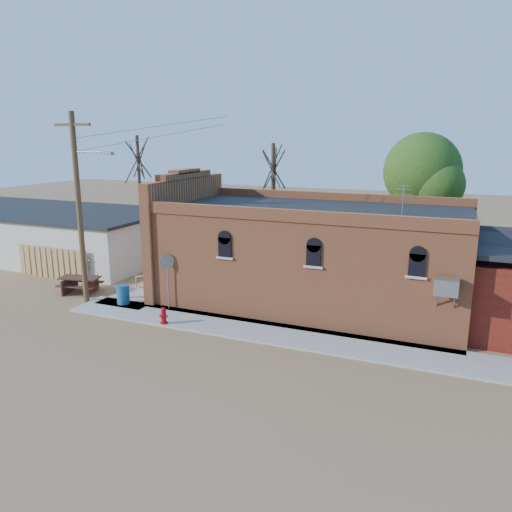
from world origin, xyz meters
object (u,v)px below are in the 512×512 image
at_px(fire_hydrant, 164,315).
at_px(picnic_table, 80,282).
at_px(utility_pole, 80,205).
at_px(trash_barrel, 123,294).
at_px(brick_bar, 307,255).
at_px(stop_sign, 167,267).

height_order(fire_hydrant, picnic_table, picnic_table).
relative_size(utility_pole, trash_barrel, 9.83).
xyz_separation_m(brick_bar, stop_sign, (-5.51, -3.69, -0.26)).
bearing_deg(fire_hydrant, trash_barrel, 134.68).
bearing_deg(stop_sign, utility_pole, 163.14).
relative_size(utility_pole, fire_hydrant, 12.38).
distance_m(utility_pole, picnic_table, 4.56).
xyz_separation_m(utility_pole, stop_sign, (4.28, 0.60, -2.69)).
height_order(fire_hydrant, trash_barrel, trash_barrel).
bearing_deg(stop_sign, fire_hydrant, -88.71).
bearing_deg(picnic_table, stop_sign, -17.41).
bearing_deg(utility_pole, brick_bar, 23.69).
bearing_deg(brick_bar, trash_barrel, -153.07).
xyz_separation_m(utility_pole, picnic_table, (-1.37, 1.06, -4.22)).
distance_m(brick_bar, stop_sign, 6.64).
xyz_separation_m(fire_hydrant, stop_sign, (-0.87, 1.78, 1.64)).
relative_size(brick_bar, fire_hydrant, 22.56).
distance_m(utility_pole, fire_hydrant, 6.84).
distance_m(fire_hydrant, stop_sign, 2.58).
relative_size(brick_bar, utility_pole, 1.82).
bearing_deg(brick_bar, stop_sign, -146.16).
height_order(stop_sign, picnic_table, stop_sign).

